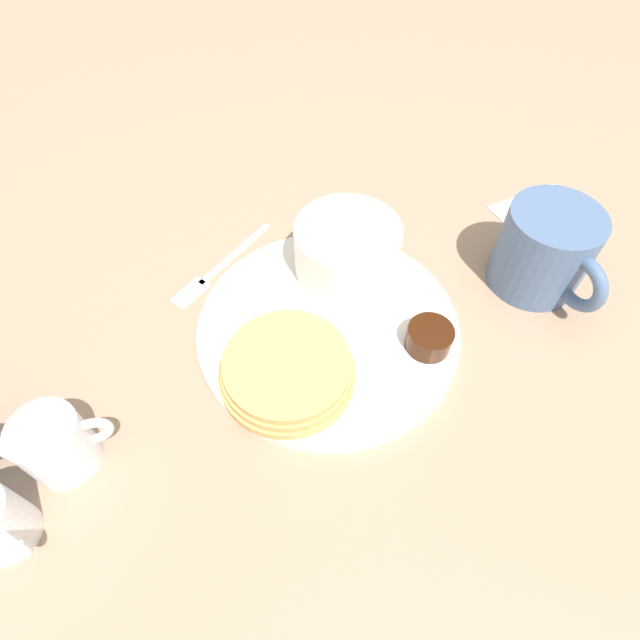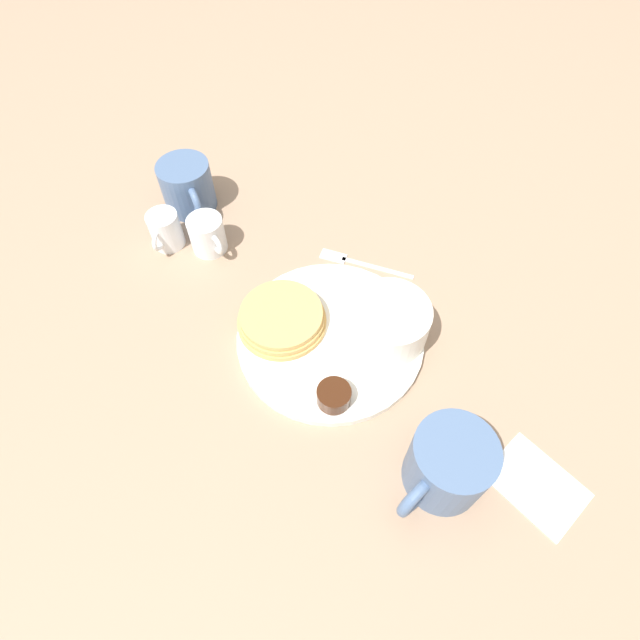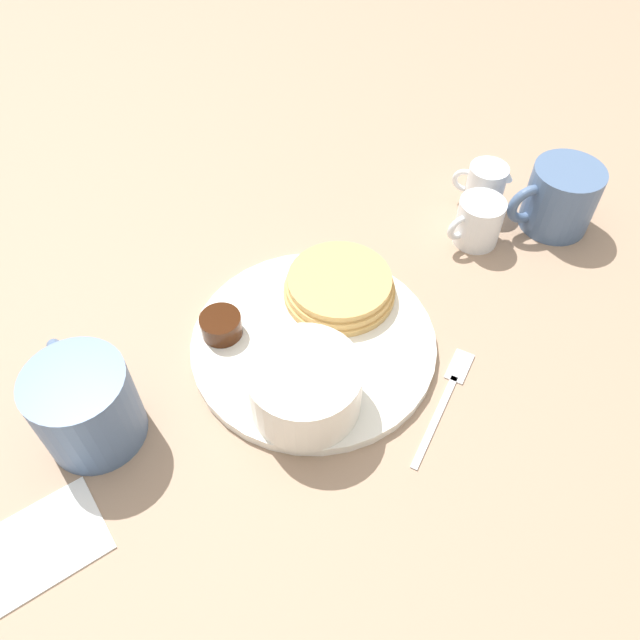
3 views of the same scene
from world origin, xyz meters
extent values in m
plane|color=#9E7F66|center=(0.00, 0.00, 0.00)|extent=(4.00, 4.00, 0.00)
cylinder|color=white|center=(0.00, 0.00, 0.01)|extent=(0.26, 0.26, 0.01)
cylinder|color=tan|center=(0.05, 0.05, 0.02)|extent=(0.13, 0.13, 0.01)
cylinder|color=tan|center=(0.05, 0.05, 0.03)|extent=(0.12, 0.12, 0.01)
cylinder|color=tan|center=(0.05, 0.05, 0.03)|extent=(0.12, 0.12, 0.01)
cylinder|color=white|center=(-0.04, -0.07, 0.04)|extent=(0.11, 0.11, 0.06)
cylinder|color=white|center=(-0.04, -0.07, 0.07)|extent=(0.09, 0.09, 0.01)
cylinder|color=#38190A|center=(-0.08, 0.05, 0.02)|extent=(0.04, 0.04, 0.02)
cylinder|color=white|center=(-0.06, -0.07, 0.02)|extent=(0.05, 0.05, 0.02)
sphere|color=white|center=(-0.06, -0.07, 0.04)|extent=(0.03, 0.03, 0.03)
cylinder|color=slate|center=(-0.23, 0.00, 0.05)|extent=(0.09, 0.09, 0.09)
torus|color=slate|center=(-0.24, 0.05, 0.05)|extent=(0.02, 0.06, 0.06)
cylinder|color=white|center=(0.25, 0.06, 0.03)|extent=(0.06, 0.06, 0.06)
torus|color=white|center=(0.22, 0.06, 0.03)|extent=(0.03, 0.01, 0.03)
cone|color=white|center=(0.28, 0.06, 0.05)|extent=(0.02, 0.02, 0.01)
torus|color=white|center=(0.28, 0.13, 0.03)|extent=(0.03, 0.03, 0.03)
cube|color=silver|center=(0.07, -0.14, 0.00)|extent=(0.10, 0.07, 0.00)
cube|color=silver|center=(0.13, -0.09, 0.00)|extent=(0.04, 0.04, 0.00)
cube|color=white|center=(-0.30, -0.09, 0.00)|extent=(0.12, 0.09, 0.00)
camera|label=1|loc=(0.10, 0.28, 0.41)|focal=28.00mm
camera|label=2|loc=(-0.30, 0.22, 0.60)|focal=28.00mm
camera|label=3|loc=(-0.17, -0.36, 0.54)|focal=35.00mm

